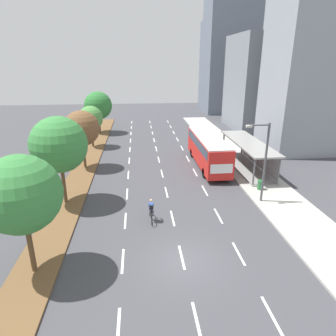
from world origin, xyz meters
TOP-DOWN VIEW (x-y plane):
  - ground_plane at (0.00, 0.00)m, footprint 140.00×140.00m
  - median_strip at (-8.30, 20.00)m, footprint 2.60×52.00m
  - sidewalk_right at (9.25, 20.00)m, footprint 4.50×52.00m
  - lane_divider_left at (-3.50, 19.23)m, footprint 0.14×49.47m
  - lane_divider_center at (0.00, 19.23)m, footprint 0.14×49.47m
  - lane_divider_right at (3.50, 19.23)m, footprint 0.14×49.47m
  - bus_shelter at (9.53, 15.08)m, footprint 2.90×10.92m
  - bus at (5.25, 16.48)m, footprint 2.54×11.29m
  - cyclist at (-1.58, 4.84)m, footprint 0.46×1.82m
  - median_tree_nearest at (-8.31, -0.11)m, footprint 4.08×4.08m
  - median_tree_second at (-8.44, 8.46)m, footprint 4.38×4.38m
  - median_tree_third at (-8.21, 17.02)m, footprint 3.73×3.73m
  - median_tree_fourth at (-8.51, 25.59)m, footprint 3.20×3.20m
  - median_tree_fifth at (-8.51, 34.15)m, footprint 4.38×4.38m
  - streetlight at (7.42, 7.00)m, footprint 1.91×0.24m
  - trash_bin at (8.45, 9.25)m, footprint 0.52×0.52m
  - building_near_right at (18.00, 21.88)m, footprint 7.60×8.22m
  - building_mid_right at (16.75, 35.46)m, footprint 6.04×11.77m
  - building_far_right at (18.11, 53.17)m, footprint 10.50×8.62m
  - building_tall_right at (16.37, 57.12)m, footprint 6.42×8.87m

SIDE VIEW (x-z plane):
  - ground_plane at x=0.00m, z-range 0.00..0.00m
  - lane_divider_left at x=-3.50m, z-range 0.00..0.01m
  - lane_divider_center at x=0.00m, z-range 0.00..0.01m
  - lane_divider_right at x=3.50m, z-range 0.00..0.01m
  - median_strip at x=-8.30m, z-range 0.00..0.12m
  - sidewalk_right at x=9.25m, z-range 0.00..0.15m
  - trash_bin at x=8.45m, z-range 0.15..1.00m
  - cyclist at x=-1.58m, z-range -0.06..1.65m
  - bus_shelter at x=9.53m, z-range 0.44..3.30m
  - bus at x=5.25m, z-range 0.38..3.75m
  - streetlight at x=7.42m, z-range 0.64..7.14m
  - median_tree_fourth at x=-8.51m, z-range 1.23..6.69m
  - median_tree_third at x=-8.21m, z-range 1.33..7.50m
  - median_tree_fifth at x=-8.51m, z-range 1.19..7.72m
  - median_tree_nearest at x=-8.31m, z-range 1.39..8.05m
  - median_tree_second at x=-8.44m, z-range 1.45..8.51m
  - building_mid_right at x=16.75m, z-range 0.00..15.22m
  - building_tall_right at x=16.37m, z-range 0.00..19.86m
  - building_far_right at x=18.11m, z-range 0.00..25.47m
  - building_near_right at x=18.00m, z-range 0.00..26.55m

